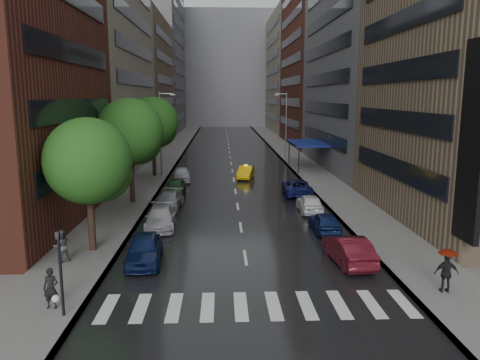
{
  "coord_description": "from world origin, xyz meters",
  "views": [
    {
      "loc": [
        -1.27,
        -20.45,
        8.78
      ],
      "look_at": [
        0.0,
        11.36,
        3.0
      ],
      "focal_mm": 35.0,
      "sensor_mm": 36.0,
      "label": 1
    }
  ],
  "objects": [
    {
      "name": "ground",
      "position": [
        0.0,
        0.0,
        0.0
      ],
      "size": [
        220.0,
        220.0,
        0.0
      ],
      "primitive_type": "plane",
      "color": "gray",
      "rests_on": "ground"
    },
    {
      "name": "road",
      "position": [
        0.0,
        50.0,
        0.01
      ],
      "size": [
        14.0,
        140.0,
        0.01
      ],
      "primitive_type": "cube",
      "color": "black",
      "rests_on": "ground"
    },
    {
      "name": "sidewalk_left",
      "position": [
        -9.0,
        50.0,
        0.07
      ],
      "size": [
        4.0,
        140.0,
        0.15
      ],
      "primitive_type": "cube",
      "color": "gray",
      "rests_on": "ground"
    },
    {
      "name": "sidewalk_right",
      "position": [
        9.0,
        50.0,
        0.07
      ],
      "size": [
        4.0,
        140.0,
        0.15
      ],
      "primitive_type": "cube",
      "color": "gray",
      "rests_on": "ground"
    },
    {
      "name": "crosswalk",
      "position": [
        0.2,
        -2.0,
        0.01
      ],
      "size": [
        13.15,
        2.8,
        0.01
      ],
      "color": "silver",
      "rests_on": "ground"
    },
    {
      "name": "buildings_left",
      "position": [
        -15.0,
        58.79,
        15.99
      ],
      "size": [
        8.0,
        108.0,
        38.0
      ],
      "color": "maroon",
      "rests_on": "ground"
    },
    {
      "name": "buildings_right",
      "position": [
        15.0,
        56.7,
        15.03
      ],
      "size": [
        8.05,
        109.1,
        36.0
      ],
      "color": "#937A5B",
      "rests_on": "ground"
    },
    {
      "name": "building_far",
      "position": [
        0.0,
        118.0,
        16.0
      ],
      "size": [
        40.0,
        14.0,
        32.0
      ],
      "primitive_type": "cube",
      "color": "slate",
      "rests_on": "ground"
    },
    {
      "name": "tree_near",
      "position": [
        -8.6,
        5.26,
        5.22
      ],
      "size": [
        4.79,
        4.79,
        7.63
      ],
      "color": "#382619",
      "rests_on": "ground"
    },
    {
      "name": "tree_mid",
      "position": [
        -8.6,
        17.39,
        5.88
      ],
      "size": [
        5.39,
        5.39,
        8.59
      ],
      "color": "#382619",
      "rests_on": "ground"
    },
    {
      "name": "tree_far",
      "position": [
        -8.6,
        30.28,
        5.93
      ],
      "size": [
        5.44,
        5.44,
        8.67
      ],
      "color": "#382619",
      "rests_on": "ground"
    },
    {
      "name": "taxi",
      "position": [
        1.32,
        28.82,
        0.67
      ],
      "size": [
        2.21,
        4.27,
        1.34
      ],
      "primitive_type": "imported",
      "rotation": [
        0.0,
        0.0,
        -0.2
      ],
      "color": "#EAB60C",
      "rests_on": "ground"
    },
    {
      "name": "parked_cars_left",
      "position": [
        -5.4,
        15.03,
        0.72
      ],
      "size": [
        2.22,
        28.57,
        1.53
      ],
      "color": "#0E1943",
      "rests_on": "ground"
    },
    {
      "name": "parked_cars_right",
      "position": [
        5.4,
        12.83,
        0.72
      ],
      "size": [
        2.67,
        22.16,
        1.51
      ],
      "color": "#54101B",
      "rests_on": "ground"
    },
    {
      "name": "ped_bag_walker",
      "position": [
        -8.27,
        -2.16,
        0.97
      ],
      "size": [
        0.68,
        0.47,
        1.7
      ],
      "color": "black",
      "rests_on": "sidewalk_left"
    },
    {
      "name": "ped_black_umbrella",
      "position": [
        -9.68,
        3.32,
        1.38
      ],
      "size": [
        1.06,
        1.02,
        2.09
      ],
      "color": "#49484D",
      "rests_on": "sidewalk_left"
    },
    {
      "name": "ped_red_umbrella",
      "position": [
        8.65,
        -1.24,
        1.32
      ],
      "size": [
        1.08,
        0.82,
        2.01
      ],
      "color": "black",
      "rests_on": "sidewalk_right"
    },
    {
      "name": "traffic_light",
      "position": [
        -7.6,
        -2.83,
        2.23
      ],
      "size": [
        0.18,
        0.15,
        3.45
      ],
      "color": "black",
      "rests_on": "sidewalk_left"
    },
    {
      "name": "street_lamp_left",
      "position": [
        -7.72,
        30.0,
        4.89
      ],
      "size": [
        1.74,
        0.22,
        9.0
      ],
      "color": "gray",
      "rests_on": "sidewalk_left"
    },
    {
      "name": "street_lamp_right",
      "position": [
        7.72,
        45.0,
        4.89
      ],
      "size": [
        1.74,
        0.22,
        9.0
      ],
      "color": "gray",
      "rests_on": "sidewalk_right"
    },
    {
      "name": "awning",
      "position": [
        8.98,
        35.0,
        3.13
      ],
      "size": [
        4.0,
        8.0,
        3.12
      ],
      "color": "navy",
      "rests_on": "sidewalk_right"
    }
  ]
}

